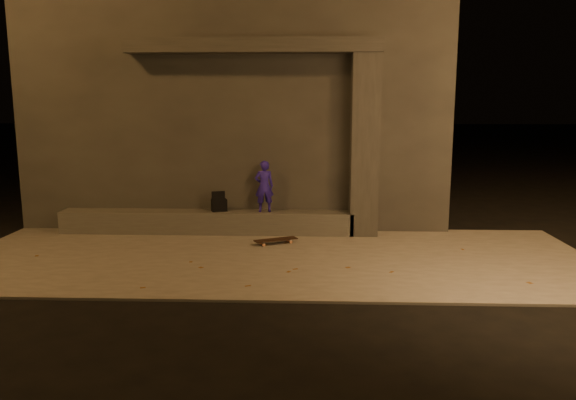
{
  "coord_description": "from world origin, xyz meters",
  "views": [
    {
      "loc": [
        0.61,
        -7.48,
        2.73
      ],
      "look_at": [
        0.24,
        2.0,
        1.04
      ],
      "focal_mm": 35.0,
      "sensor_mm": 36.0,
      "label": 1
    }
  ],
  "objects_px": {
    "column": "(364,146)",
    "backpack": "(219,204)",
    "skateboard": "(276,240)",
    "skateboarder": "(264,186)"
  },
  "relations": [
    {
      "from": "column",
      "to": "skateboarder",
      "type": "height_order",
      "value": "column"
    },
    {
      "from": "skateboarder",
      "to": "backpack",
      "type": "relative_size",
      "value": 2.45
    },
    {
      "from": "backpack",
      "to": "skateboarder",
      "type": "bearing_deg",
      "value": -19.74
    },
    {
      "from": "backpack",
      "to": "skateboard",
      "type": "distance_m",
      "value": 1.59
    },
    {
      "from": "backpack",
      "to": "skateboard",
      "type": "xyz_separation_m",
      "value": [
        1.21,
        -0.88,
        -0.52
      ]
    },
    {
      "from": "column",
      "to": "skateboard",
      "type": "bearing_deg",
      "value": -152.95
    },
    {
      "from": "column",
      "to": "skateboarder",
      "type": "bearing_deg",
      "value": 180.0
    },
    {
      "from": "column",
      "to": "skateboarder",
      "type": "distance_m",
      "value": 2.17
    },
    {
      "from": "column",
      "to": "backpack",
      "type": "relative_size",
      "value": 8.4
    },
    {
      "from": "skateboarder",
      "to": "backpack",
      "type": "height_order",
      "value": "skateboarder"
    }
  ]
}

